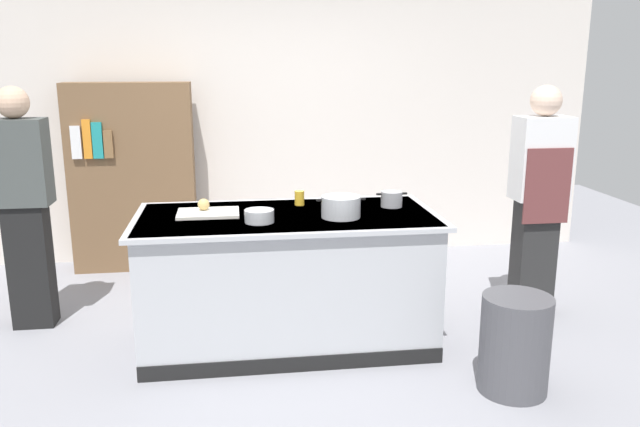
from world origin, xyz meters
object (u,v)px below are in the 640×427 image
object	(u,v)px
person_chef	(538,197)
bookshelf	(133,178)
juice_cup	(299,198)
stock_pot	(341,207)
trash_bin	(515,344)
sauce_pan	(392,199)
person_guest	(24,203)
mixing_bowl	(259,216)
onion	(204,204)

from	to	relation	value
person_chef	bookshelf	distance (m)	3.49
juice_cup	bookshelf	world-z (taller)	bookshelf
stock_pot	trash_bin	bearing A→B (deg)	-38.62
sauce_pan	bookshelf	size ratio (longest dim) A/B	0.13
sauce_pan	person_guest	size ratio (longest dim) A/B	0.12
sauce_pan	mixing_bowl	size ratio (longest dim) A/B	1.16
trash_bin	person_guest	xyz separation A→B (m)	(-3.04, 1.38, 0.62)
onion	person_chef	size ratio (longest dim) A/B	0.05
stock_pot	person_chef	xyz separation A→B (m)	(1.52, 0.34, -0.06)
onion	juice_cup	world-z (taller)	juice_cup
sauce_pan	bookshelf	world-z (taller)	bookshelf
sauce_pan	person_chef	world-z (taller)	person_chef
onion	sauce_pan	distance (m)	1.28
juice_cup	mixing_bowl	bearing A→B (deg)	-123.89
stock_pot	mixing_bowl	distance (m)	0.53
onion	person_chef	xyz separation A→B (m)	(2.40, 0.10, -0.04)
juice_cup	trash_bin	xyz separation A→B (m)	(1.13, -1.11, -0.66)
stock_pot	bookshelf	world-z (taller)	bookshelf
sauce_pan	mixing_bowl	world-z (taller)	sauce_pan
onion	sauce_pan	size ratio (longest dim) A/B	0.36
bookshelf	juice_cup	bearing A→B (deg)	-48.45
sauce_pan	juice_cup	xyz separation A→B (m)	(-0.63, 0.14, -0.00)
onion	person_guest	distance (m)	1.33
sauce_pan	trash_bin	distance (m)	1.28
stock_pot	juice_cup	distance (m)	0.45
onion	sauce_pan	bearing A→B (deg)	0.62
onion	bookshelf	size ratio (longest dim) A/B	0.05
person_guest	person_chef	bearing A→B (deg)	68.20
onion	juice_cup	size ratio (longest dim) A/B	0.78
mixing_bowl	bookshelf	world-z (taller)	bookshelf
stock_pot	sauce_pan	xyz separation A→B (m)	(0.40, 0.25, -0.02)
sauce_pan	mixing_bowl	xyz separation A→B (m)	(-0.93, -0.31, -0.01)
juice_cup	person_chef	distance (m)	1.75
trash_bin	person_guest	distance (m)	3.40
trash_bin	bookshelf	bearing A→B (deg)	133.26
sauce_pan	person_chef	size ratio (longest dim) A/B	0.12
stock_pot	sauce_pan	world-z (taller)	stock_pot
trash_bin	person_guest	world-z (taller)	person_guest
sauce_pan	juice_cup	world-z (taller)	sauce_pan
onion	mixing_bowl	xyz separation A→B (m)	(0.35, -0.29, -0.02)
juice_cup	person_guest	xyz separation A→B (m)	(-1.92, 0.28, -0.04)
mixing_bowl	person_chef	size ratio (longest dim) A/B	0.11
bookshelf	mixing_bowl	bearing A→B (deg)	-61.88
mixing_bowl	person_chef	distance (m)	2.08
person_guest	bookshelf	world-z (taller)	person_guest
juice_cup	bookshelf	xyz separation A→B (m)	(-1.36, 1.53, -0.10)
mixing_bowl	trash_bin	size ratio (longest dim) A/B	0.32
onion	person_guest	bearing A→B (deg)	161.26
juice_cup	bookshelf	bearing A→B (deg)	131.55
juice_cup	person_chef	bearing A→B (deg)	-1.72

